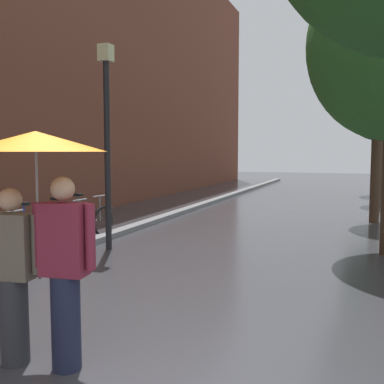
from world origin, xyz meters
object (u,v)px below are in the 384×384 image
object	(u,v)px
street_tree_4	(379,107)
street_lamp_post	(107,130)
parked_bicycle_2	(64,225)
couple_under_umbrella	(37,206)
parked_bicycle_1	(34,232)
street_tree_3	(382,97)
parked_bicycle_3	(85,219)
street_tree_2	(379,75)

from	to	relation	value
street_tree_4	street_lamp_post	xyz separation A→B (m)	(-5.31, -14.16, -1.54)
street_lamp_post	parked_bicycle_2	bearing A→B (deg)	167.08
street_tree_4	couple_under_umbrella	distance (m)	19.19
street_tree_4	couple_under_umbrella	bearing A→B (deg)	-99.97
parked_bicycle_1	parked_bicycle_2	distance (m)	0.96
street_tree_3	parked_bicycle_3	distance (m)	11.85
street_tree_4	parked_bicycle_3	distance (m)	14.97
parked_bicycle_3	parked_bicycle_2	bearing A→B (deg)	-85.60
parked_bicycle_2	couple_under_umbrella	bearing A→B (deg)	-56.06
street_tree_3	couple_under_umbrella	world-z (taller)	street_tree_3
couple_under_umbrella	parked_bicycle_1	bearing A→B (deg)	129.98
parked_bicycle_3	street_tree_4	bearing A→B (deg)	62.81
street_tree_2	parked_bicycle_2	size ratio (longest dim) A/B	4.78
street_tree_2	parked_bicycle_1	bearing A→B (deg)	-135.60
street_tree_4	parked_bicycle_2	bearing A→B (deg)	-115.38
street_tree_2	couple_under_umbrella	distance (m)	10.83
street_tree_4	parked_bicycle_1	world-z (taller)	street_tree_4
street_tree_2	parked_bicycle_1	world-z (taller)	street_tree_2
street_tree_3	parked_bicycle_2	size ratio (longest dim) A/B	4.81
couple_under_umbrella	street_lamp_post	distance (m)	5.08
street_tree_2	street_tree_3	world-z (taller)	street_tree_3
street_tree_4	parked_bicycle_1	size ratio (longest dim) A/B	4.61
street_tree_3	street_tree_4	size ratio (longest dim) A/B	0.99
parked_bicycle_1	street_lamp_post	world-z (taller)	street_lamp_post
street_tree_2	parked_bicycle_1	distance (m)	9.54
parked_bicycle_2	parked_bicycle_3	bearing A→B (deg)	94.40
parked_bicycle_2	street_tree_2	bearing A→B (deg)	39.57
street_tree_3	street_tree_4	bearing A→B (deg)	89.68
parked_bicycle_3	street_lamp_post	size ratio (longest dim) A/B	0.29
parked_bicycle_1	couple_under_umbrella	bearing A→B (deg)	-50.02
parked_bicycle_3	couple_under_umbrella	distance (m)	6.79
street_tree_3	couple_under_umbrella	bearing A→B (deg)	-102.35
street_tree_3	street_tree_4	xyz separation A→B (m)	(0.02, 3.79, -0.04)
street_tree_3	parked_bicycle_1	size ratio (longest dim) A/B	4.58
street_tree_2	street_lamp_post	distance (m)	7.64
parked_bicycle_2	street_lamp_post	xyz separation A→B (m)	(1.27, -0.29, 1.98)
street_tree_3	couple_under_umbrella	size ratio (longest dim) A/B	2.52
parked_bicycle_1	parked_bicycle_3	size ratio (longest dim) A/B	1.01
street_tree_2	street_tree_3	xyz separation A→B (m)	(0.25, 4.86, -0.05)
street_tree_4	parked_bicycle_3	xyz separation A→B (m)	(-6.65, -12.94, -3.51)
parked_bicycle_2	couple_under_umbrella	distance (m)	5.98
street_tree_2	street_tree_4	xyz separation A→B (m)	(0.27, 8.65, -0.09)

